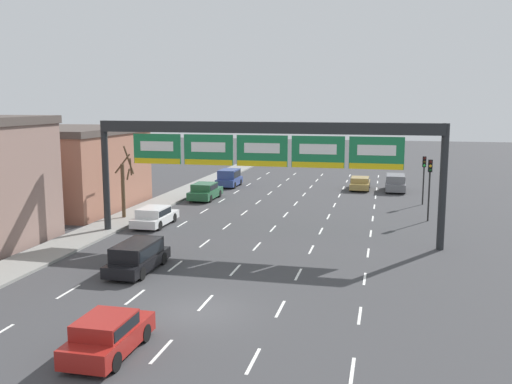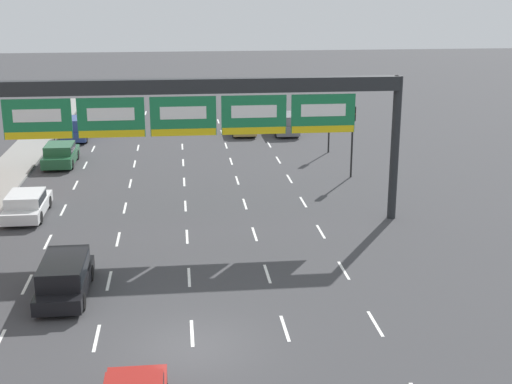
{
  "view_description": "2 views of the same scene",
  "coord_description": "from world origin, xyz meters",
  "px_view_note": "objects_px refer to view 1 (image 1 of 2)",
  "views": [
    {
      "loc": [
        7.44,
        -21.56,
        8.64
      ],
      "look_at": [
        -0.85,
        14.47,
        2.76
      ],
      "focal_mm": 40.0,
      "sensor_mm": 36.0,
      "label": 1
    },
    {
      "loc": [
        -0.25,
        -21.72,
        11.8
      ],
      "look_at": [
        2.75,
        5.41,
        3.8
      ],
      "focal_mm": 50.0,
      "sensor_mm": 36.0,
      "label": 2
    }
  ],
  "objects_px": {
    "suv_grey": "(395,182)",
    "traffic_light_mid_block": "(424,170)",
    "sign_gantry": "(263,143)",
    "traffic_light_near_gantry": "(430,177)",
    "car_gold": "(360,183)",
    "car_red": "(108,334)",
    "car_white": "(155,216)",
    "suv_blue": "(229,177)",
    "tree_bare_second": "(124,184)",
    "suv_black": "(137,255)",
    "car_green": "(205,191)"
  },
  "relations": [
    {
      "from": "sign_gantry",
      "to": "suv_black",
      "type": "distance_m",
      "value": 10.73
    },
    {
      "from": "suv_black",
      "to": "suv_blue",
      "type": "bearing_deg",
      "value": 96.5
    },
    {
      "from": "car_red",
      "to": "tree_bare_second",
      "type": "distance_m",
      "value": 23.54
    },
    {
      "from": "suv_grey",
      "to": "traffic_light_near_gantry",
      "type": "xyz_separation_m",
      "value": [
        2.17,
        -13.96,
        2.32
      ]
    },
    {
      "from": "suv_black",
      "to": "sign_gantry",
      "type": "bearing_deg",
      "value": 58.67
    },
    {
      "from": "car_gold",
      "to": "suv_black",
      "type": "xyz_separation_m",
      "value": [
        -9.83,
        -30.53,
        0.17
      ]
    },
    {
      "from": "suv_grey",
      "to": "tree_bare_second",
      "type": "distance_m",
      "value": 26.9
    },
    {
      "from": "car_gold",
      "to": "suv_black",
      "type": "distance_m",
      "value": 32.07
    },
    {
      "from": "sign_gantry",
      "to": "traffic_light_mid_block",
      "type": "distance_m",
      "value": 18.83
    },
    {
      "from": "suv_grey",
      "to": "traffic_light_mid_block",
      "type": "height_order",
      "value": "traffic_light_mid_block"
    },
    {
      "from": "car_gold",
      "to": "suv_grey",
      "type": "height_order",
      "value": "suv_grey"
    },
    {
      "from": "suv_grey",
      "to": "car_red",
      "type": "bearing_deg",
      "value": -104.26
    },
    {
      "from": "suv_blue",
      "to": "traffic_light_mid_block",
      "type": "relative_size",
      "value": 0.96
    },
    {
      "from": "car_red",
      "to": "tree_bare_second",
      "type": "bearing_deg",
      "value": 114.3
    },
    {
      "from": "suv_blue",
      "to": "tree_bare_second",
      "type": "distance_m",
      "value": 17.86
    },
    {
      "from": "car_gold",
      "to": "traffic_light_near_gantry",
      "type": "distance_m",
      "value": 15.49
    },
    {
      "from": "car_red",
      "to": "traffic_light_mid_block",
      "type": "relative_size",
      "value": 0.97
    },
    {
      "from": "car_green",
      "to": "suv_black",
      "type": "height_order",
      "value": "suv_black"
    },
    {
      "from": "sign_gantry",
      "to": "suv_blue",
      "type": "xyz_separation_m",
      "value": [
        -8.22,
        21.56,
        -5.16
      ]
    },
    {
      "from": "traffic_light_mid_block",
      "to": "tree_bare_second",
      "type": "distance_m",
      "value": 24.6
    },
    {
      "from": "car_red",
      "to": "traffic_light_mid_block",
      "type": "height_order",
      "value": "traffic_light_mid_block"
    },
    {
      "from": "traffic_light_near_gantry",
      "to": "tree_bare_second",
      "type": "bearing_deg",
      "value": -169.01
    },
    {
      "from": "car_white",
      "to": "tree_bare_second",
      "type": "bearing_deg",
      "value": 150.77
    },
    {
      "from": "car_gold",
      "to": "suv_black",
      "type": "relative_size",
      "value": 0.96
    },
    {
      "from": "traffic_light_near_gantry",
      "to": "traffic_light_mid_block",
      "type": "relative_size",
      "value": 1.1
    },
    {
      "from": "sign_gantry",
      "to": "traffic_light_mid_block",
      "type": "height_order",
      "value": "sign_gantry"
    },
    {
      "from": "car_gold",
      "to": "tree_bare_second",
      "type": "bearing_deg",
      "value": -131.43
    },
    {
      "from": "suv_grey",
      "to": "suv_black",
      "type": "distance_m",
      "value": 33.02
    },
    {
      "from": "suv_blue",
      "to": "car_gold",
      "type": "height_order",
      "value": "suv_blue"
    },
    {
      "from": "suv_grey",
      "to": "car_red",
      "type": "height_order",
      "value": "suv_grey"
    },
    {
      "from": "suv_grey",
      "to": "suv_black",
      "type": "xyz_separation_m",
      "value": [
        -13.23,
        -30.25,
        -0.05
      ]
    },
    {
      "from": "traffic_light_mid_block",
      "to": "car_green",
      "type": "bearing_deg",
      "value": -174.87
    },
    {
      "from": "car_gold",
      "to": "car_green",
      "type": "bearing_deg",
      "value": -145.8
    },
    {
      "from": "car_gold",
      "to": "traffic_light_mid_block",
      "type": "bearing_deg",
      "value": -52.52
    },
    {
      "from": "car_gold",
      "to": "traffic_light_mid_block",
      "type": "relative_size",
      "value": 1.08
    },
    {
      "from": "car_gold",
      "to": "tree_bare_second",
      "type": "relative_size",
      "value": 0.83
    },
    {
      "from": "sign_gantry",
      "to": "traffic_light_near_gantry",
      "type": "height_order",
      "value": "sign_gantry"
    },
    {
      "from": "car_white",
      "to": "tree_bare_second",
      "type": "relative_size",
      "value": 0.85
    },
    {
      "from": "car_green",
      "to": "suv_grey",
      "type": "height_order",
      "value": "suv_grey"
    },
    {
      "from": "traffic_light_near_gantry",
      "to": "suv_grey",
      "type": "bearing_deg",
      "value": 98.83
    },
    {
      "from": "car_white",
      "to": "traffic_light_mid_block",
      "type": "relative_size",
      "value": 1.11
    },
    {
      "from": "suv_grey",
      "to": "traffic_light_mid_block",
      "type": "relative_size",
      "value": 1.11
    },
    {
      "from": "car_red",
      "to": "traffic_light_near_gantry",
      "type": "xyz_separation_m",
      "value": [
        12.23,
        25.64,
        2.48
      ]
    },
    {
      "from": "traffic_light_near_gantry",
      "to": "car_white",
      "type": "bearing_deg",
      "value": -162.45
    },
    {
      "from": "suv_blue",
      "to": "traffic_light_near_gantry",
      "type": "height_order",
      "value": "traffic_light_near_gantry"
    },
    {
      "from": "sign_gantry",
      "to": "suv_blue",
      "type": "distance_m",
      "value": 23.65
    },
    {
      "from": "suv_grey",
      "to": "car_white",
      "type": "bearing_deg",
      "value": -129.93
    },
    {
      "from": "car_gold",
      "to": "car_white",
      "type": "height_order",
      "value": "car_white"
    },
    {
      "from": "car_red",
      "to": "car_white",
      "type": "bearing_deg",
      "value": 108.56
    },
    {
      "from": "sign_gantry",
      "to": "traffic_light_near_gantry",
      "type": "bearing_deg",
      "value": 38.25
    }
  ]
}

